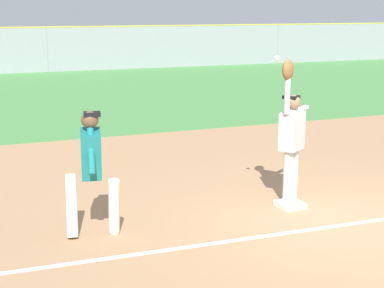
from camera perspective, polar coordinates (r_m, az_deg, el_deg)
name	(u,v)px	position (r m, az deg, el deg)	size (l,w,h in m)	color
ground_plane	(339,223)	(9.38, 13.14, -6.98)	(74.97, 74.97, 0.00)	tan
outfield_grass	(88,93)	(23.29, -9.40, 4.61)	(50.30, 16.14, 0.01)	#4C8C47
chalk_foul_line	(39,268)	(7.85, -13.67, -10.84)	(12.00, 0.10, 0.01)	white
first_base	(290,204)	(9.96, 8.84, -5.40)	(0.38, 0.38, 0.08)	white
fielder	(291,133)	(9.95, 8.98, 1.00)	(0.80, 0.59, 2.28)	silver
runner	(91,165)	(8.44, -9.09, -1.89)	(0.75, 0.84, 1.72)	white
baseball	(277,58)	(9.36, 7.69, 7.71)	(0.07, 0.07, 0.07)	white
outfield_fence	(47,49)	(31.06, -12.97, 8.33)	(50.38, 0.08, 2.15)	#93999E
parked_car_blue	(60,52)	(35.16, -11.85, 8.15)	(4.40, 2.12, 1.25)	#23389E
parked_car_silver	(165,48)	(37.42, -2.49, 8.63)	(4.45, 2.21, 1.25)	#B7B7BC
parked_car_red	(255,46)	(39.57, 5.73, 8.77)	(4.58, 2.50, 1.25)	#B21E1E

